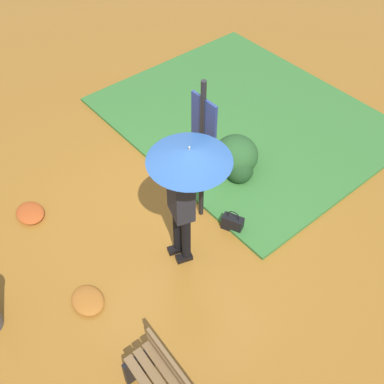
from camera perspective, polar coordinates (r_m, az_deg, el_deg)
The scene contains 8 objects.
ground_plane at distance 6.73m, azimuth -1.51°, elevation -5.29°, with size 18.00×18.00×0.00m, color #9E6623.
grass_verge at distance 8.69m, azimuth 6.40°, elevation 8.97°, with size 4.80×4.00×0.05m.
person_with_umbrella at distance 5.32m, azimuth -0.80°, elevation 1.86°, with size 0.96×0.96×2.04m.
info_sign_post at distance 5.98m, azimuth 1.36°, elevation 6.54°, with size 0.44×0.07×2.30m.
handbag at distance 6.73m, azimuth 4.96°, elevation -3.76°, with size 0.33×0.25×0.37m.
shrub_cluster at distance 7.43m, azimuth 5.43°, elevation 4.12°, with size 0.78×0.71×0.64m.
leaf_pile_near_person at distance 7.33m, azimuth -19.07°, elevation -2.42°, with size 0.48×0.39×0.11m.
leaf_pile_by_bench at distance 6.22m, azimuth -12.55°, elevation -12.72°, with size 0.48×0.38×0.11m.
Camera 1 is at (3.29, -2.52, 5.30)m, focal length 43.89 mm.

